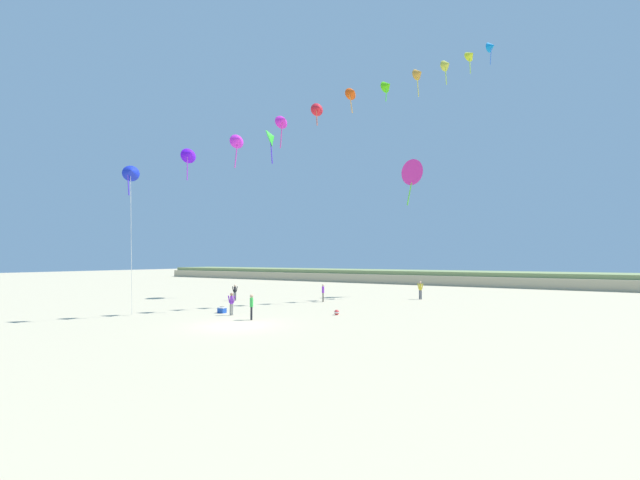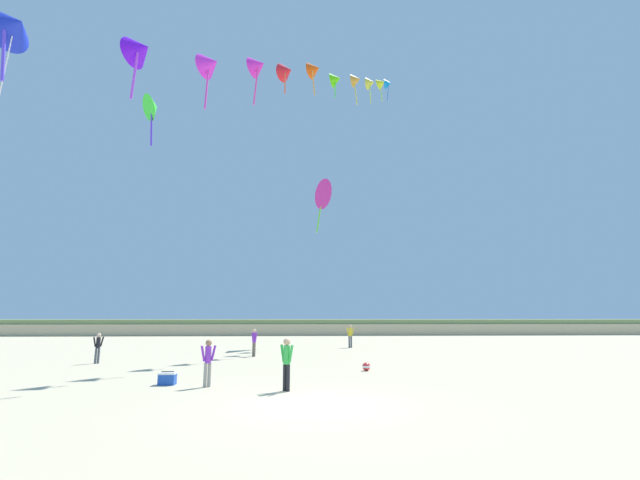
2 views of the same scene
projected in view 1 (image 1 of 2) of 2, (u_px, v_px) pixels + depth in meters
name	position (u px, v px, depth m)	size (l,w,h in m)	color
ground_plane	(237.00, 325.00, 25.38)	(240.00, 240.00, 0.00)	#C1B28E
dune_ridge	(457.00, 278.00, 66.44)	(120.00, 11.14, 2.02)	tan
person_near_left	(232.00, 302.00, 29.99)	(0.53, 0.31, 1.57)	gray
person_near_right	(251.00, 305.00, 27.70)	(0.48, 0.46, 1.66)	black
person_mid_center	(420.00, 289.00, 41.74)	(0.62, 0.24, 1.76)	#474C56
person_far_left	(235.00, 291.00, 40.45)	(0.46, 0.40, 1.53)	#474C56
person_far_right	(323.00, 292.00, 39.32)	(0.42, 0.49, 1.63)	#726656
kite_banner_string	(356.00, 95.00, 37.56)	(19.22, 33.16, 27.82)	#1629C0
large_kite_low_lead	(272.00, 137.00, 45.84)	(2.17, 2.29, 3.84)	#38E130
large_kite_mid_trail	(410.00, 172.00, 46.35)	(2.93, 3.28, 5.17)	#C1238D
beach_cooler	(222.00, 310.00, 31.23)	(0.58, 0.41, 0.46)	blue
beach_ball	(337.00, 312.00, 30.15)	(0.36, 0.36, 0.36)	red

